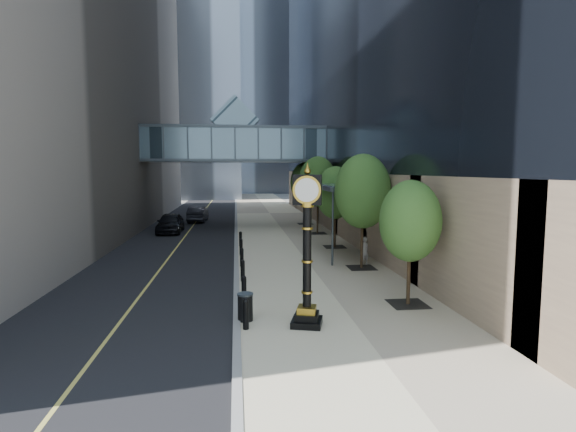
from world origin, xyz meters
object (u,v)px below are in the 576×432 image
object	(u,v)px
street_clock	(307,258)
trash_bin	(245,308)
car_near	(170,223)
pedestrian	(364,251)
car_far	(198,214)

from	to	relation	value
street_clock	trash_bin	size ratio (longest dim) A/B	5.84
street_clock	car_near	bearing A→B (deg)	123.91
pedestrian	car_near	bearing A→B (deg)	-71.03
street_clock	car_near	size ratio (longest dim) A/B	1.09
trash_bin	car_near	bearing A→B (deg)	104.12
pedestrian	trash_bin	bearing A→B (deg)	29.76
car_near	car_far	distance (m)	8.05
trash_bin	car_near	distance (m)	23.50
trash_bin	car_far	xyz separation A→B (m)	(-4.11, 30.67, 0.29)
street_clock	trash_bin	distance (m)	2.83
street_clock	car_far	size ratio (longest dim) A/B	1.12
car_far	trash_bin	bearing A→B (deg)	100.28
street_clock	trash_bin	world-z (taller)	street_clock
trash_bin	pedestrian	xyz separation A→B (m)	(6.68, 8.45, 0.33)
street_clock	car_near	world-z (taller)	street_clock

